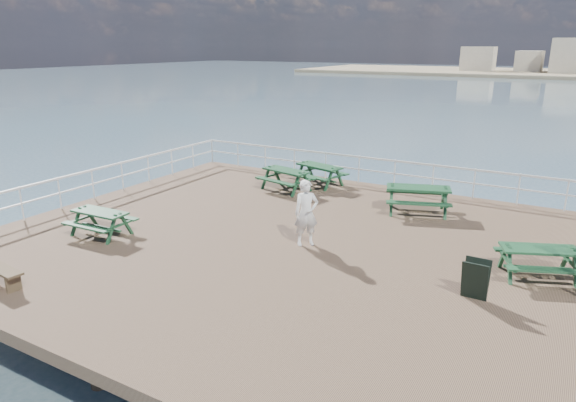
# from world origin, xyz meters

# --- Properties ---
(ground) EXTENTS (18.00, 14.00, 0.30)m
(ground) POSITION_xyz_m (0.00, 0.00, -0.15)
(ground) COLOR brown
(ground) RESTS_ON ground
(railing) EXTENTS (17.77, 13.76, 1.10)m
(railing) POSITION_xyz_m (-0.07, 2.57, 0.87)
(railing) COLOR silver
(railing) RESTS_ON ground
(picnic_table_a) EXTENTS (2.19, 1.93, 0.90)m
(picnic_table_a) POSITION_xyz_m (-2.70, 5.75, 0.58)
(picnic_table_a) COLOR #163E21
(picnic_table_a) RESTS_ON ground
(picnic_table_b) EXTENTS (2.13, 1.86, 0.90)m
(picnic_table_b) POSITION_xyz_m (-3.45, 4.45, 0.58)
(picnic_table_b) COLOR #163E21
(picnic_table_b) RESTS_ON ground
(picnic_table_c) EXTENTS (2.46, 2.21, 0.99)m
(picnic_table_c) POSITION_xyz_m (1.67, 4.25, 0.63)
(picnic_table_c) COLOR #163E21
(picnic_table_c) RESTS_ON ground
(picnic_table_d) EXTENTS (1.75, 1.43, 0.83)m
(picnic_table_d) POSITION_xyz_m (-5.68, -2.40, 0.53)
(picnic_table_d) COLOR #163E21
(picnic_table_d) RESTS_ON ground
(picnic_table_e) EXTENTS (2.14, 1.96, 0.85)m
(picnic_table_e) POSITION_xyz_m (5.58, 0.81, 0.54)
(picnic_table_e) COLOR #163E21
(picnic_table_e) RESTS_ON ground
(flat_bench_far) EXTENTS (1.57, 0.53, 0.44)m
(flat_bench_far) POSITION_xyz_m (-5.11, -5.80, 0.33)
(flat_bench_far) COLOR brown
(flat_bench_far) RESTS_ON ground
(sandwich_board) EXTENTS (0.56, 0.42, 0.90)m
(sandwich_board) POSITION_xyz_m (4.49, -1.06, 0.44)
(sandwich_board) COLOR black
(sandwich_board) RESTS_ON ground
(person) EXTENTS (0.79, 0.78, 1.84)m
(person) POSITION_xyz_m (-0.17, -0.09, 0.92)
(person) COLOR white
(person) RESTS_ON ground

